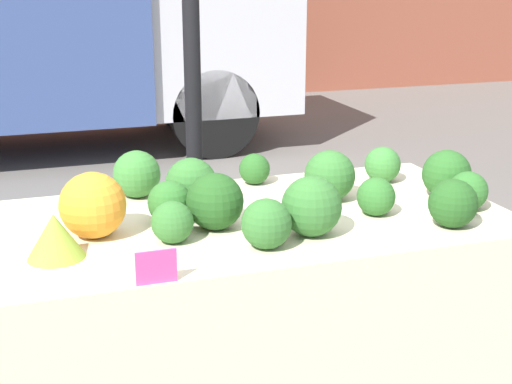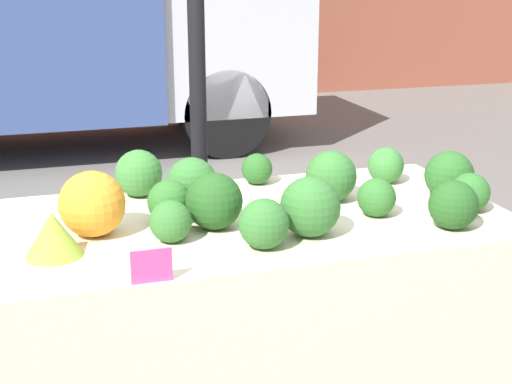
{
  "view_description": "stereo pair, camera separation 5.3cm",
  "coord_description": "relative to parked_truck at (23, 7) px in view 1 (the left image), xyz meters",
  "views": [
    {
      "loc": [
        -0.68,
        -2.04,
        1.67
      ],
      "look_at": [
        0.0,
        0.0,
        0.99
      ],
      "focal_mm": 50.0,
      "sensor_mm": 36.0,
      "label": 1
    },
    {
      "loc": [
        -0.63,
        -2.06,
        1.67
      ],
      "look_at": [
        0.0,
        0.0,
        0.99
      ],
      "focal_mm": 50.0,
      "sensor_mm": 36.0,
      "label": 2
    }
  ],
  "objects": [
    {
      "name": "broccoli_head_9",
      "position": [
        0.69,
        -5.15,
        -0.34
      ],
      "size": [
        0.18,
        0.18,
        0.18
      ],
      "color": "#336B2D",
      "rests_on": "market_table"
    },
    {
      "name": "broccoli_head_4",
      "position": [
        0.95,
        -5.05,
        -0.37
      ],
      "size": [
        0.12,
        0.12,
        0.12
      ],
      "color": "#2D6628",
      "rests_on": "market_table"
    },
    {
      "name": "romanesco_head",
      "position": [
        -0.04,
        -5.1,
        -0.37
      ],
      "size": [
        0.16,
        0.16,
        0.13
      ],
      "color": "#93B238",
      "rests_on": "market_table"
    },
    {
      "name": "tent_pole",
      "position": [
        0.58,
        -4.11,
        -0.19
      ],
      "size": [
        0.07,
        0.07,
        2.32
      ],
      "color": "black",
      "rests_on": "ground_plane"
    },
    {
      "name": "broccoli_head_7",
      "position": [
        0.26,
        -4.62,
        -0.35
      ],
      "size": [
        0.16,
        0.16,
        0.16
      ],
      "color": "#387533",
      "rests_on": "market_table"
    },
    {
      "name": "broccoli_head_6",
      "position": [
        0.41,
        -4.8,
        -0.35
      ],
      "size": [
        0.17,
        0.17,
        0.17
      ],
      "color": "#336B2D",
      "rests_on": "market_table"
    },
    {
      "name": "broccoli_head_8",
      "position": [
        0.53,
        -5.21,
        -0.36
      ],
      "size": [
        0.14,
        0.14,
        0.14
      ],
      "color": "#336B2D",
      "rests_on": "market_table"
    },
    {
      "name": "broccoli_head_5",
      "position": [
        0.43,
        -5.01,
        -0.34
      ],
      "size": [
        0.17,
        0.17,
        0.17
      ],
      "color": "#23511E",
      "rests_on": "market_table"
    },
    {
      "name": "broccoli_head_1",
      "position": [
        0.88,
        -4.86,
        -0.35
      ],
      "size": [
        0.17,
        0.17,
        0.17
      ],
      "color": "#336B2D",
      "rests_on": "market_table"
    },
    {
      "name": "orange_cauliflower",
      "position": [
        0.08,
        -4.97,
        -0.33
      ],
      "size": [
        0.2,
        0.2,
        0.2
      ],
      "color": "orange",
      "rests_on": "market_table"
    },
    {
      "name": "broccoli_head_12",
      "position": [
        1.12,
        -5.22,
        -0.36
      ],
      "size": [
        0.15,
        0.15,
        0.15
      ],
      "color": "#23511E",
      "rests_on": "market_table"
    },
    {
      "name": "broccoli_head_0",
      "position": [
        1.15,
        -4.72,
        -0.37
      ],
      "size": [
        0.13,
        0.13,
        0.13
      ],
      "color": "#387533",
      "rests_on": "market_table"
    },
    {
      "name": "broccoli_head_2",
      "position": [
        1.27,
        -4.96,
        -0.35
      ],
      "size": [
        0.17,
        0.17,
        0.17
      ],
      "color": "#285B23",
      "rests_on": "market_table"
    },
    {
      "name": "broccoli_head_3",
      "position": [
        0.31,
        -4.92,
        -0.36
      ],
      "size": [
        0.14,
        0.14,
        0.14
      ],
      "color": "#2D6628",
      "rests_on": "market_table"
    },
    {
      "name": "parked_truck",
      "position": [
        0.0,
        0.0,
        0.0
      ],
      "size": [
        4.51,
        1.82,
        2.53
      ],
      "color": "#384C84",
      "rests_on": "ground_plane"
    },
    {
      "name": "price_sign",
      "position": [
        0.19,
        -5.35,
        -0.39
      ],
      "size": [
        0.1,
        0.01,
        0.09
      ],
      "color": "#EF4793",
      "rests_on": "market_table"
    },
    {
      "name": "broccoli_head_10",
      "position": [
        0.69,
        -4.6,
        -0.37
      ],
      "size": [
        0.11,
        0.11,
        0.11
      ],
      "color": "#285B23",
      "rests_on": "market_table"
    },
    {
      "name": "broccoli_head_11",
      "position": [
        0.28,
        -5.08,
        -0.37
      ],
      "size": [
        0.12,
        0.12,
        0.12
      ],
      "color": "#336B2D",
      "rests_on": "market_table"
    },
    {
      "name": "broccoli_head_13",
      "position": [
        1.26,
        -5.1,
        -0.37
      ],
      "size": [
        0.13,
        0.13,
        0.13
      ],
      "color": "#2D6628",
      "rests_on": "market_table"
    },
    {
      "name": "market_table",
      "position": [
        0.59,
        -5.01,
        -0.56
      ],
      "size": [
        1.61,
        0.85,
        0.91
      ],
      "color": "beige",
      "rests_on": "ground_plane"
    }
  ]
}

